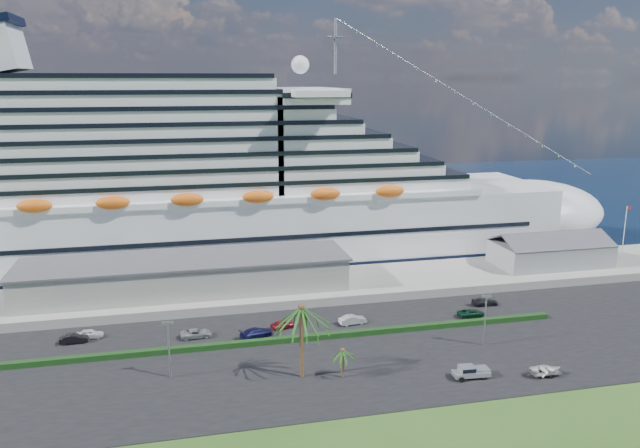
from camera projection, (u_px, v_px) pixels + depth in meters
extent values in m
plane|color=#2E4F1A|center=(378.00, 383.00, 86.15)|extent=(420.00, 420.00, 0.00)
cube|color=black|center=(356.00, 350.00, 96.57)|extent=(140.00, 38.00, 0.12)
cube|color=gray|center=(315.00, 285.00, 123.90)|extent=(240.00, 20.00, 1.80)
cube|color=#0B1733|center=(257.00, 204.00, 209.49)|extent=(420.00, 160.00, 0.02)
cube|color=silver|center=(206.00, 228.00, 140.67)|extent=(160.00, 30.00, 16.00)
ellipsoid|color=silver|center=(525.00, 212.00, 158.19)|extent=(40.00, 30.00, 16.00)
cube|color=black|center=(207.00, 257.00, 142.22)|extent=(164.00, 30.60, 2.40)
cube|color=silver|center=(145.00, 133.00, 133.12)|extent=(128.00, 26.00, 24.80)
cube|color=silver|center=(304.00, 95.00, 138.97)|extent=(14.00, 38.00, 3.20)
cylinder|color=gray|center=(335.00, 46.00, 138.13)|extent=(0.70, 0.70, 12.00)
ellipsoid|color=orange|center=(187.00, 200.00, 122.57)|extent=(90.00, 2.40, 2.60)
ellipsoid|color=orange|center=(184.00, 176.00, 152.55)|extent=(90.00, 2.40, 2.60)
cube|color=black|center=(206.00, 225.00, 140.49)|extent=(144.00, 30.40, 0.90)
cube|color=gray|center=(186.00, 275.00, 117.53)|extent=(60.00, 14.00, 6.00)
cube|color=#4C4C54|center=(185.00, 260.00, 116.83)|extent=(61.00, 15.00, 0.40)
cube|color=gray|center=(550.00, 253.00, 134.54)|extent=(24.00, 12.00, 4.80)
cube|color=#4C4C54|center=(560.00, 241.00, 130.87)|extent=(24.00, 6.31, 2.74)
cube|color=#4C4C54|center=(544.00, 234.00, 136.56)|extent=(24.00, 6.31, 2.74)
cylinder|color=silver|center=(624.00, 233.00, 137.66)|extent=(0.16, 0.16, 12.00)
cube|color=red|center=(629.00, 208.00, 136.49)|extent=(1.00, 0.04, 0.70)
cube|color=black|center=(299.00, 338.00, 99.45)|extent=(88.00, 1.10, 0.90)
cylinder|color=gray|center=(169.00, 351.00, 86.67)|extent=(0.24, 0.24, 8.00)
cube|color=gray|center=(168.00, 323.00, 85.74)|extent=(1.60, 0.35, 0.35)
cylinder|color=gray|center=(485.00, 321.00, 97.18)|extent=(0.24, 0.24, 8.00)
cube|color=gray|center=(487.00, 296.00, 96.25)|extent=(1.60, 0.35, 0.35)
cylinder|color=#47301E|center=(302.00, 343.00, 86.56)|extent=(0.54, 0.54, 10.50)
sphere|color=#47301E|center=(301.00, 307.00, 85.36)|extent=(0.98, 0.98, 0.98)
cylinder|color=#47301E|center=(342.00, 364.00, 87.06)|extent=(0.35, 0.35, 4.20)
sphere|color=#47301E|center=(343.00, 350.00, 86.58)|extent=(0.73, 0.73, 0.73)
imported|color=white|center=(90.00, 334.00, 100.58)|extent=(4.33, 1.90, 1.45)
imported|color=black|center=(74.00, 339.00, 98.70)|extent=(4.44, 1.69, 1.44)
imported|color=#95999D|center=(196.00, 333.00, 100.81)|extent=(5.16, 2.60, 1.40)
imported|color=#11123C|center=(256.00, 333.00, 100.85)|extent=(5.86, 3.91, 1.58)
imported|color=maroon|center=(283.00, 324.00, 104.54)|extent=(4.41, 2.57, 1.41)
imported|color=#B3B7BB|center=(353.00, 320.00, 106.27)|extent=(4.94, 2.27, 1.57)
imported|color=#0C301E|center=(471.00, 313.00, 109.67)|extent=(4.89, 2.44, 1.33)
imported|color=black|center=(485.00, 302.00, 115.13)|extent=(4.98, 2.23, 1.42)
cylinder|color=black|center=(462.00, 380.00, 85.98)|extent=(0.78, 0.31, 0.77)
cylinder|color=black|center=(456.00, 374.00, 87.71)|extent=(0.78, 0.31, 0.77)
cylinder|color=black|center=(484.00, 377.00, 86.71)|extent=(0.78, 0.31, 0.77)
cylinder|color=black|center=(478.00, 371.00, 88.44)|extent=(0.78, 0.31, 0.77)
cube|color=#B9BBC1|center=(471.00, 373.00, 87.17)|extent=(5.27, 2.20, 0.67)
cube|color=#B9BBC1|center=(480.00, 370.00, 87.38)|extent=(2.40, 1.99, 0.53)
cube|color=#B9BBC1|center=(467.00, 369.00, 86.87)|extent=(2.20, 1.93, 0.91)
cube|color=black|center=(467.00, 369.00, 86.84)|extent=(2.02, 1.97, 0.53)
cube|color=#B9BBC1|center=(457.00, 373.00, 86.64)|extent=(0.96, 1.86, 0.34)
cube|color=gray|center=(546.00, 373.00, 87.72)|extent=(4.22, 1.60, 0.11)
cylinder|color=gray|center=(534.00, 374.00, 87.30)|extent=(2.01, 0.09, 0.07)
cylinder|color=black|center=(551.00, 377.00, 87.07)|extent=(0.59, 0.21, 0.59)
cylinder|color=black|center=(545.00, 371.00, 88.63)|extent=(0.59, 0.21, 0.59)
imported|color=silver|center=(546.00, 369.00, 87.60)|extent=(4.67, 3.36, 0.96)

